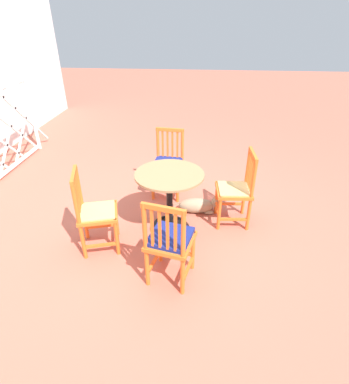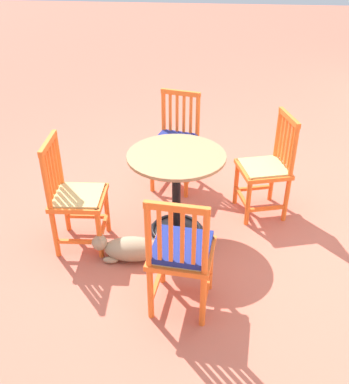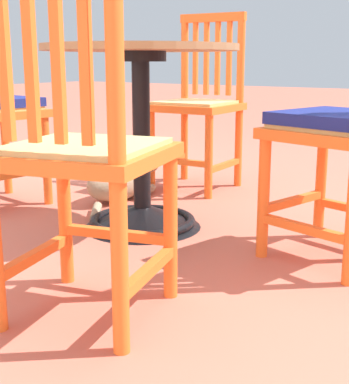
{
  "view_description": "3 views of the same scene",
  "coord_description": "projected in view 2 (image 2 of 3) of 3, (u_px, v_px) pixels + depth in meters",
  "views": [
    {
      "loc": [
        -3.02,
        -0.29,
        2.22
      ],
      "look_at": [
        -0.02,
        -0.01,
        0.46
      ],
      "focal_mm": 28.59,
      "sensor_mm": 36.0,
      "label": 1
    },
    {
      "loc": [
        2.88,
        0.32,
        2.25
      ],
      "look_at": [
        -0.15,
        0.01,
        0.36
      ],
      "focal_mm": 41.32,
      "sensor_mm": 36.0,
      "label": 2
    },
    {
      "loc": [
        -1.48,
        1.76,
        0.67
      ],
      "look_at": [
        -0.17,
        -0.1,
        0.13
      ],
      "focal_mm": 52.17,
      "sensor_mm": 36.0,
      "label": 3
    }
  ],
  "objects": [
    {
      "name": "orange_chair_facing_out",
      "position": [
        266.0,
        169.0,
        3.77
      ],
      "size": [
        0.49,
        0.49,
        0.91
      ],
      "color": "orange",
      "rests_on": "ground_plane"
    },
    {
      "name": "orange_chair_at_corner",
      "position": [
        75.0,
        197.0,
        3.38
      ],
      "size": [
        0.42,
        0.42,
        0.91
      ],
      "color": "orange",
      "rests_on": "ground_plane"
    },
    {
      "name": "cafe_table",
      "position": [
        176.0,
        203.0,
        3.58
      ],
      "size": [
        0.76,
        0.76,
        0.73
      ],
      "color": "black",
      "rests_on": "ground_plane"
    },
    {
      "name": "ground_plane",
      "position": [
        171.0,
        238.0,
        3.65
      ],
      "size": [
        24.0,
        24.0,
        0.0
      ],
      "primitive_type": "plane",
      "color": "#BC604C"
    },
    {
      "name": "tabby_cat",
      "position": [
        128.0,
        249.0,
        3.39
      ],
      "size": [
        0.32,
        0.72,
        0.23
      ],
      "color": "#9E896B",
      "rests_on": "ground_plane"
    },
    {
      "name": "orange_chair_near_fence",
      "position": [
        181.0,
        253.0,
        2.8
      ],
      "size": [
        0.44,
        0.44,
        0.91
      ],
      "color": "orange",
      "rests_on": "ground_plane"
    },
    {
      "name": "orange_chair_by_planter",
      "position": [
        175.0,
        143.0,
        4.17
      ],
      "size": [
        0.48,
        0.48,
        0.91
      ],
      "color": "orange",
      "rests_on": "ground_plane"
    }
  ]
}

